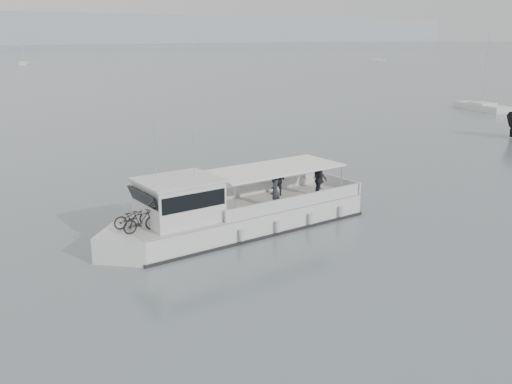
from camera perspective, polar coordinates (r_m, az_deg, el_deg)
ground at (r=20.08m, az=-5.33°, el=-8.92°), size 1400.00×1400.00×0.00m
tour_boat at (r=24.37m, az=-3.06°, el=-2.25°), size 12.63×3.33×5.29m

